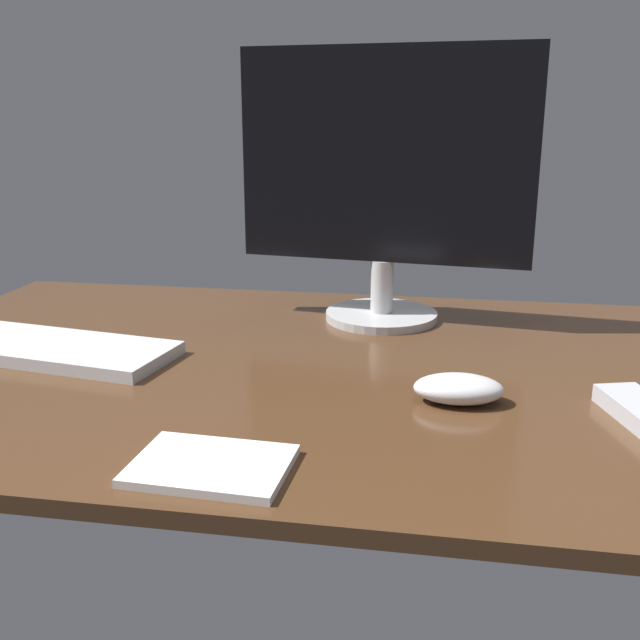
% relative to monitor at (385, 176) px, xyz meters
% --- Properties ---
extents(desk, '(1.40, 0.84, 0.02)m').
position_rel_monitor_xyz_m(desk, '(-0.05, -0.25, -0.26)').
color(desk, '#4C301C').
rests_on(desk, ground).
extents(monitor, '(0.49, 0.19, 0.45)m').
position_rel_monitor_xyz_m(monitor, '(0.00, 0.00, 0.00)').
color(monitor, silver).
rests_on(monitor, desk).
extents(keyboard, '(0.39, 0.20, 0.02)m').
position_rel_monitor_xyz_m(keyboard, '(-0.47, -0.28, -0.24)').
color(keyboard, silver).
rests_on(keyboard, desk).
extents(computer_mouse, '(0.12, 0.07, 0.04)m').
position_rel_monitor_xyz_m(computer_mouse, '(0.13, -0.36, -0.23)').
color(computer_mouse, silver).
rests_on(computer_mouse, desk).
extents(notepad, '(0.16, 0.12, 0.01)m').
position_rel_monitor_xyz_m(notepad, '(-0.12, -0.59, -0.24)').
color(notepad, white).
rests_on(notepad, desk).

